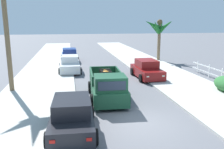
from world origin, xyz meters
TOP-DOWN VIEW (x-y plane):
  - ground_plane at (0.00, 0.00)m, footprint 160.00×160.00m
  - sidewalk_left at (-5.25, 12.00)m, footprint 4.87×60.00m
  - sidewalk_right at (5.25, 12.00)m, footprint 4.87×60.00m
  - curb_left at (-4.22, 12.00)m, footprint 0.16×60.00m
  - curb_right at (4.22, 12.00)m, footprint 0.16×60.00m
  - pickup_truck at (-0.93, 3.85)m, footprint 2.39×5.29m
  - car_left_near at (-3.09, 18.82)m, footprint 2.09×4.29m
  - car_right_near at (3.23, 8.93)m, footprint 2.05×4.27m
  - car_left_mid at (-3.10, 12.61)m, footprint 2.04×4.27m
  - car_right_mid at (-3.13, -0.36)m, footprint 2.15×4.31m
  - palm_tree_right_fore at (7.35, 17.37)m, footprint 3.68×4.05m

SIDE VIEW (x-z plane):
  - ground_plane at x=0.00m, z-range 0.00..0.00m
  - curb_left at x=-4.22m, z-range 0.00..0.10m
  - curb_right at x=4.22m, z-range 0.00..0.10m
  - sidewalk_left at x=-5.25m, z-range 0.00..0.12m
  - sidewalk_right at x=5.25m, z-range 0.00..0.12m
  - car_left_near at x=-3.09m, z-range -0.06..1.48m
  - car_right_near at x=3.23m, z-range -0.06..1.48m
  - car_left_mid at x=-3.10m, z-range -0.06..1.48m
  - car_right_mid at x=-3.13m, z-range -0.06..1.48m
  - pickup_truck at x=-0.93m, z-range -0.09..1.71m
  - palm_tree_right_fore at x=7.35m, z-range 1.47..6.41m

